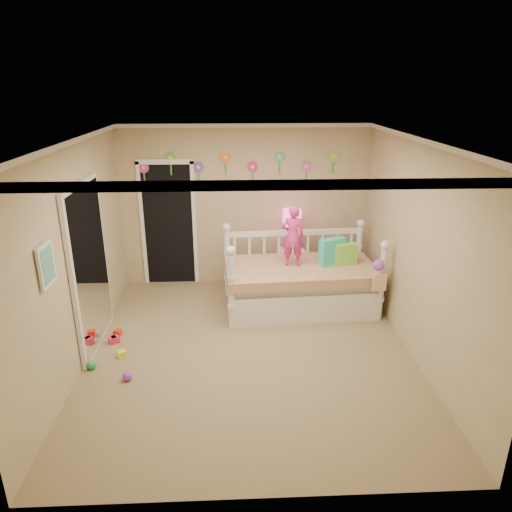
{
  "coord_description": "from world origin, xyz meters",
  "views": [
    {
      "loc": [
        -0.16,
        -5.13,
        3.17
      ],
      "look_at": [
        0.1,
        0.6,
        1.05
      ],
      "focal_mm": 32.8,
      "sensor_mm": 36.0,
      "label": 1
    }
  ],
  "objects_px": {
    "daybed": "(300,270)",
    "table_lamp": "(292,223)",
    "nightstand": "(291,268)",
    "child": "(293,236)"
  },
  "relations": [
    {
      "from": "daybed",
      "to": "child",
      "type": "distance_m",
      "value": 0.53
    },
    {
      "from": "daybed",
      "to": "nightstand",
      "type": "xyz_separation_m",
      "value": [
        -0.05,
        0.72,
        -0.27
      ]
    },
    {
      "from": "child",
      "to": "table_lamp",
      "type": "relative_size",
      "value": 1.38
    },
    {
      "from": "daybed",
      "to": "table_lamp",
      "type": "relative_size",
      "value": 3.43
    },
    {
      "from": "daybed",
      "to": "child",
      "type": "height_order",
      "value": "child"
    },
    {
      "from": "nightstand",
      "to": "table_lamp",
      "type": "relative_size",
      "value": 1.04
    },
    {
      "from": "child",
      "to": "table_lamp",
      "type": "xyz_separation_m",
      "value": [
        0.07,
        0.7,
        -0.01
      ]
    },
    {
      "from": "daybed",
      "to": "nightstand",
      "type": "bearing_deg",
      "value": 90.57
    },
    {
      "from": "daybed",
      "to": "table_lamp",
      "type": "distance_m",
      "value": 0.88
    },
    {
      "from": "child",
      "to": "nightstand",
      "type": "height_order",
      "value": "child"
    }
  ]
}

